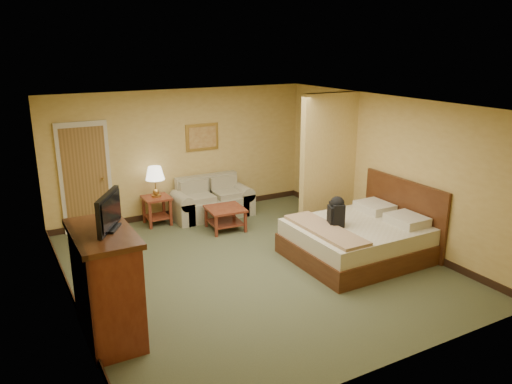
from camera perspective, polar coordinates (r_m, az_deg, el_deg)
floor at (r=8.15m, az=-0.42°, el=-8.50°), size 6.00×6.00×0.00m
ceiling at (r=7.43m, az=-0.46°, el=9.97°), size 6.00×6.00×0.00m
back_wall at (r=10.35m, az=-8.42°, el=4.40°), size 5.50×0.02×2.60m
left_wall at (r=6.88m, az=-21.02°, el=-2.84°), size 0.02×6.00×2.60m
right_wall at (r=9.28m, az=14.67°, el=2.61°), size 0.02×6.00×2.60m
partition at (r=9.58m, az=8.27°, el=3.42°), size 1.20×0.15×2.60m
door at (r=9.88m, az=-18.89°, el=1.49°), size 0.94×0.16×2.10m
baseboard at (r=10.67m, az=-8.12°, el=-2.14°), size 5.50×0.02×0.12m
loveseat at (r=10.39m, az=-5.06°, el=-1.33°), size 1.64×0.76×0.83m
side_table at (r=10.05m, az=-11.27°, el=-1.60°), size 0.52×0.52×0.57m
table_lamp at (r=9.86m, az=-11.48°, el=2.02°), size 0.37×0.37×0.61m
coffee_table at (r=9.60m, az=-3.53°, el=-2.52°), size 0.74×0.74×0.44m
wall_picture at (r=10.42m, az=-6.16°, el=6.25°), size 0.72×0.04×0.56m
dresser at (r=6.33m, az=-16.72°, el=-10.05°), size 0.68×1.29×1.38m
tv at (r=6.01m, az=-16.49°, el=-2.28°), size 0.41×0.64×0.44m
bed at (r=8.58m, az=12.06°, el=-5.14°), size 2.22×1.89×1.22m
backpack at (r=8.20m, az=9.24°, el=-2.08°), size 0.28×0.34×0.50m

